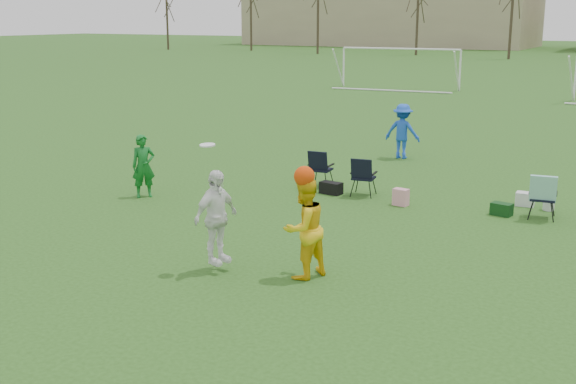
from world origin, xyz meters
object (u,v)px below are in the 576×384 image
Objects in this scene: goal_left at (400,57)px; center_contest at (269,222)px; fielder_blue at (402,131)px; fielder_green_near at (143,166)px.

center_contest is at bearing -78.32° from goal_left.
center_contest is (1.68, -11.07, 0.09)m from fielder_blue.
fielder_green_near is at bearing 149.24° from center_contest.
goal_left reaches higher than center_contest.
goal_left is at bearing 48.88° from fielder_green_near.
fielder_blue is at bearing 14.67° from fielder_green_near.
fielder_green_near is 0.21× the size of goal_left.
fielder_green_near is 6.40m from center_contest.
goal_left is (-9.66, 32.22, 0.99)m from center_contest.
goal_left is (-4.16, 28.95, 1.15)m from fielder_green_near.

